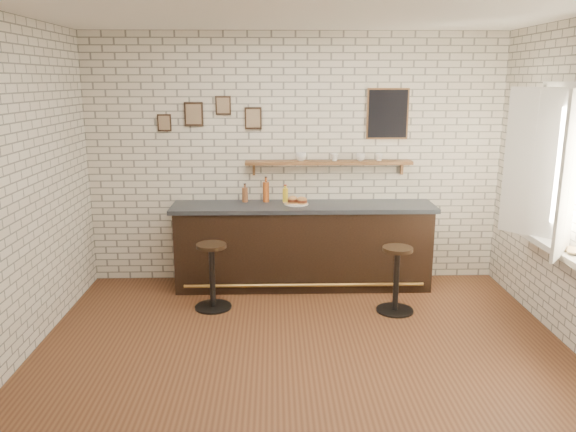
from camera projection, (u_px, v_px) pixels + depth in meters
name	position (u px, v px, depth m)	size (l,w,h in m)	color
ground	(303.00, 351.00, 5.21)	(5.00, 5.00, 0.00)	brown
bar_counter	(303.00, 245.00, 6.74)	(3.10, 0.65, 1.01)	black
sandwich_plate	(296.00, 204.00, 6.63)	(0.28, 0.28, 0.01)	white
ciabatta_sandwich	(297.00, 200.00, 6.62)	(0.26, 0.19, 0.08)	tan
potato_chips	(295.00, 203.00, 6.63)	(0.25, 0.17, 0.00)	#F0BC54
bitters_bottle_brown	(245.00, 194.00, 6.75)	(0.07, 0.07, 0.23)	brown
bitters_bottle_white	(266.00, 193.00, 6.75)	(0.07, 0.07, 0.25)	silver
bitters_bottle_amber	(266.00, 192.00, 6.75)	(0.07, 0.07, 0.31)	#AD4E1B
condiment_bottle_yellow	(285.00, 194.00, 6.76)	(0.07, 0.07, 0.21)	yellow
bar_stool_left	(212.00, 274.00, 6.09)	(0.43, 0.43, 0.73)	black
bar_stool_right	(396.00, 277.00, 6.00)	(0.40, 0.40, 0.72)	black
wall_shelf	(329.00, 163.00, 6.71)	(2.00, 0.18, 0.18)	brown
shelf_cup_a	(301.00, 157.00, 6.69)	(0.13, 0.13, 0.10)	white
shelf_cup_b	(335.00, 157.00, 6.70)	(0.09, 0.09, 0.09)	white
shelf_cup_c	(360.00, 157.00, 6.70)	(0.11, 0.11, 0.09)	white
shelf_cup_d	(379.00, 157.00, 6.71)	(0.09, 0.09, 0.09)	white
back_wall_decor	(314.00, 114.00, 6.65)	(2.96, 0.02, 0.56)	black
window_sill	(553.00, 246.00, 5.34)	(0.20, 1.35, 0.06)	white
casement_window	(558.00, 169.00, 5.17)	(0.40, 1.30, 1.56)	white
book_lower	(566.00, 251.00, 5.08)	(0.15, 0.20, 0.02)	tan
book_upper	(567.00, 250.00, 5.05)	(0.15, 0.20, 0.02)	tan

